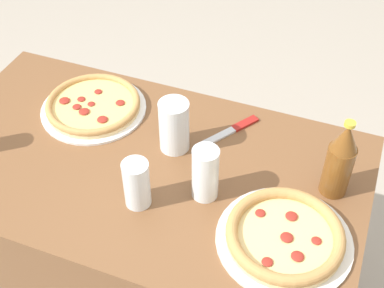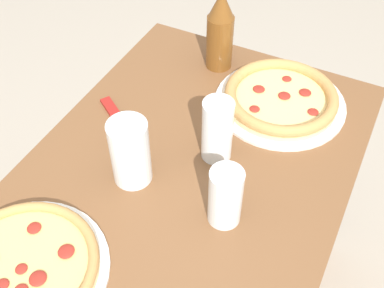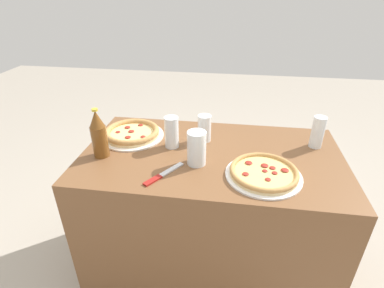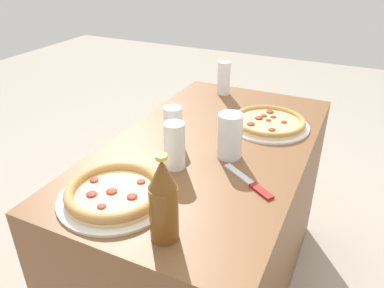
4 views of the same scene
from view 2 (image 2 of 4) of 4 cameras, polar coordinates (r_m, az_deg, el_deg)
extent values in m
cylinder|color=white|center=(0.96, -19.29, -14.13)|extent=(0.32, 0.32, 0.01)
cylinder|color=#E5C689|center=(0.95, -19.44, -13.83)|extent=(0.28, 0.28, 0.01)
cylinder|color=#E5C170|center=(0.95, -19.55, -13.60)|extent=(0.25, 0.25, 0.00)
torus|color=tan|center=(0.94, -19.62, -13.46)|extent=(0.28, 0.28, 0.02)
ellipsoid|color=maroon|center=(0.94, -21.57, -15.24)|extent=(0.02, 0.02, 0.01)
ellipsoid|color=maroon|center=(0.92, -17.81, -14.93)|extent=(0.03, 0.03, 0.01)
ellipsoid|color=maroon|center=(0.94, -19.58, -13.77)|extent=(0.02, 0.02, 0.00)
ellipsoid|color=maroon|center=(0.94, -14.69, -12.21)|extent=(0.03, 0.03, 0.01)
ellipsoid|color=maroon|center=(0.98, -18.22, -9.43)|extent=(0.03, 0.03, 0.01)
cylinder|color=silver|center=(1.22, 10.37, 4.81)|extent=(0.32, 0.32, 0.01)
cylinder|color=#E5C689|center=(1.22, 10.43, 5.16)|extent=(0.28, 0.28, 0.01)
cylinder|color=#EACC7F|center=(1.21, 10.48, 5.42)|extent=(0.24, 0.24, 0.00)
torus|color=tan|center=(1.21, 10.52, 5.68)|extent=(0.28, 0.28, 0.03)
ellipsoid|color=maroon|center=(1.22, 7.94, 6.48)|extent=(0.03, 0.03, 0.01)
ellipsoid|color=maroon|center=(1.21, 10.89, 5.65)|extent=(0.03, 0.03, 0.01)
ellipsoid|color=maroon|center=(1.18, 14.17, 3.71)|extent=(0.03, 0.03, 0.01)
ellipsoid|color=maroon|center=(1.16, 7.43, 4.15)|extent=(0.03, 0.03, 0.01)
ellipsoid|color=maroon|center=(1.23, 13.27, 5.97)|extent=(0.03, 0.03, 0.01)
ellipsoid|color=maroon|center=(1.27, 11.19, 7.60)|extent=(0.02, 0.02, 0.01)
cylinder|color=white|center=(0.93, 3.98, -6.24)|extent=(0.07, 0.07, 0.14)
cylinder|color=#935123|center=(0.95, 3.90, -7.08)|extent=(0.05, 0.05, 0.08)
cylinder|color=white|center=(1.03, 3.02, 1.63)|extent=(0.07, 0.07, 0.15)
cylinder|color=#F4A323|center=(1.04, 2.99, 1.11)|extent=(0.06, 0.06, 0.12)
cylinder|color=white|center=(0.99, -7.35, -0.97)|extent=(0.08, 0.08, 0.15)
cylinder|color=silver|center=(1.01, -7.22, -1.89)|extent=(0.07, 0.07, 0.10)
cylinder|color=brown|center=(1.29, 3.29, 11.97)|extent=(0.07, 0.07, 0.15)
cone|color=brown|center=(1.23, 3.52, 16.23)|extent=(0.07, 0.07, 0.07)
cube|color=maroon|center=(1.20, -9.52, 4.12)|extent=(0.07, 0.09, 0.01)
cube|color=silver|center=(1.13, -7.40, 0.98)|extent=(0.09, 0.12, 0.01)
camera|label=1|loc=(1.15, 75.57, 31.82)|focal=50.00mm
camera|label=3|loc=(1.57, -56.94, 26.06)|focal=28.00mm
camera|label=4|loc=(1.77, 0.82, 41.24)|focal=35.00mm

